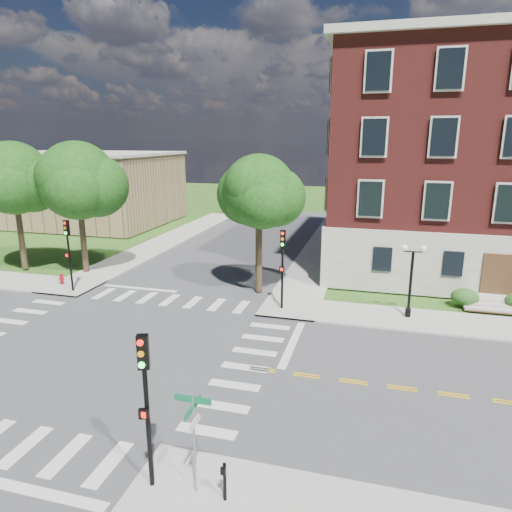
% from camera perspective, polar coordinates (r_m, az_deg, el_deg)
% --- Properties ---
extents(ground, '(160.00, 160.00, 0.00)m').
position_cam_1_polar(ground, '(24.11, -18.31, -10.96)').
color(ground, '#2B5618').
rests_on(ground, ground).
extents(road_ew, '(90.00, 12.00, 0.01)m').
position_cam_1_polar(road_ew, '(24.11, -18.31, -10.95)').
color(road_ew, '#3D3D3F').
rests_on(road_ew, ground).
extents(road_ns, '(12.00, 90.00, 0.01)m').
position_cam_1_polar(road_ns, '(24.11, -18.31, -10.95)').
color(road_ns, '#3D3D3F').
rests_on(road_ns, ground).
extents(sidewalk_ne, '(34.00, 34.00, 0.12)m').
position_cam_1_polar(sidewalk_ne, '(34.89, 19.17, -2.97)').
color(sidewalk_ne, '#9E9B93').
rests_on(sidewalk_ne, ground).
extents(sidewalk_nw, '(34.00, 34.00, 0.12)m').
position_cam_1_polar(sidewalk_nw, '(44.62, -24.12, 0.28)').
color(sidewalk_nw, '#9E9B93').
rests_on(sidewalk_nw, ground).
extents(crosswalk_east, '(2.20, 10.20, 0.02)m').
position_cam_1_polar(crosswalk_east, '(21.26, -1.35, -13.77)').
color(crosswalk_east, silver).
rests_on(crosswalk_east, ground).
extents(stop_bar_east, '(0.40, 5.50, 0.00)m').
position_cam_1_polar(stop_bar_east, '(23.53, 4.58, -10.87)').
color(stop_bar_east, silver).
rests_on(stop_bar_east, ground).
extents(secondary_building, '(20.40, 15.40, 8.30)m').
position_cam_1_polar(secondary_building, '(59.38, -20.70, 8.03)').
color(secondary_building, olive).
rests_on(secondary_building, ground).
extents(tree_b, '(5.45, 5.45, 9.78)m').
position_cam_1_polar(tree_b, '(38.96, -28.06, 8.57)').
color(tree_b, '#332619').
rests_on(tree_b, ground).
extents(tree_c, '(5.74, 5.74, 9.79)m').
position_cam_1_polar(tree_c, '(36.20, -21.40, 8.73)').
color(tree_c, '#332619').
rests_on(tree_c, ground).
extents(tree_d, '(4.71, 4.71, 9.04)m').
position_cam_1_polar(tree_d, '(29.19, 0.37, 8.04)').
color(tree_d, '#332619').
rests_on(tree_d, ground).
extents(traffic_signal_se, '(0.37, 0.44, 4.80)m').
position_cam_1_polar(traffic_signal_se, '(13.66, -13.63, -16.25)').
color(traffic_signal_se, black).
rests_on(traffic_signal_se, ground).
extents(traffic_signal_ne, '(0.37, 0.42, 4.80)m').
position_cam_1_polar(traffic_signal_ne, '(26.79, 3.33, -0.39)').
color(traffic_signal_ne, black).
rests_on(traffic_signal_ne, ground).
extents(traffic_signal_nw, '(0.33, 0.37, 4.80)m').
position_cam_1_polar(traffic_signal_nw, '(32.37, -22.42, 1.14)').
color(traffic_signal_nw, black).
rests_on(traffic_signal_nw, ground).
extents(twin_lamp_west, '(1.36, 0.36, 4.23)m').
position_cam_1_polar(twin_lamp_west, '(27.09, 18.82, -2.46)').
color(twin_lamp_west, black).
rests_on(twin_lamp_west, ground).
extents(street_sign_pole, '(1.10, 1.10, 3.10)m').
position_cam_1_polar(street_sign_pole, '(13.69, -7.77, -20.23)').
color(street_sign_pole, gray).
rests_on(street_sign_pole, ground).
extents(push_button_post, '(0.14, 0.21, 1.20)m').
position_cam_1_polar(push_button_post, '(14.26, -3.96, -26.15)').
color(push_button_post, black).
rests_on(push_button_post, ground).
extents(fire_hydrant, '(0.35, 0.35, 0.75)m').
position_cam_1_polar(fire_hydrant, '(34.84, -23.12, -2.68)').
color(fire_hydrant, maroon).
rests_on(fire_hydrant, ground).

